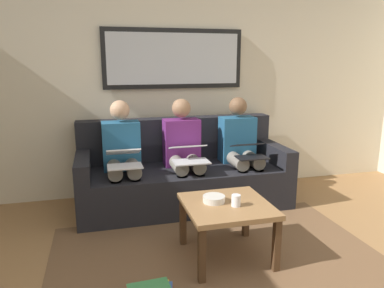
% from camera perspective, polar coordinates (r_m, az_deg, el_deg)
% --- Properties ---
extents(wall_rear, '(6.00, 0.12, 2.60)m').
position_cam_1_polar(wall_rear, '(4.28, -3.09, 9.82)').
color(wall_rear, beige).
rests_on(wall_rear, ground_plane).
extents(area_rug, '(2.60, 1.80, 0.01)m').
position_cam_1_polar(area_rug, '(3.00, 4.30, -17.65)').
color(area_rug, brown).
rests_on(area_rug, ground_plane).
extents(couch, '(2.20, 0.90, 0.90)m').
position_cam_1_polar(couch, '(4.00, -1.52, -4.85)').
color(couch, black).
rests_on(couch, ground_plane).
extents(framed_mirror, '(1.58, 0.05, 0.66)m').
position_cam_1_polar(framed_mirror, '(4.19, -2.86, 13.17)').
color(framed_mirror, black).
extents(coffee_table, '(0.65, 0.65, 0.45)m').
position_cam_1_polar(coffee_table, '(2.89, 5.49, -10.40)').
color(coffee_table, olive).
rests_on(coffee_table, ground_plane).
extents(cup, '(0.07, 0.07, 0.09)m').
position_cam_1_polar(cup, '(2.81, 6.89, -8.76)').
color(cup, silver).
rests_on(cup, coffee_table).
extents(bowl, '(0.17, 0.17, 0.05)m').
position_cam_1_polar(bowl, '(2.88, 3.45, -8.56)').
color(bowl, beige).
rests_on(bowl, coffee_table).
extents(person_left, '(0.38, 0.58, 1.14)m').
position_cam_1_polar(person_left, '(4.04, 7.55, -0.37)').
color(person_left, '#235B84').
rests_on(person_left, couch).
extents(laptop_black, '(0.31, 0.33, 0.14)m').
position_cam_1_polar(laptop_black, '(3.82, 8.95, -0.98)').
color(laptop_black, black).
extents(person_middle, '(0.38, 0.58, 1.14)m').
position_cam_1_polar(person_middle, '(3.85, -1.31, -0.93)').
color(person_middle, '#66236B').
rests_on(person_middle, couch).
extents(laptop_silver, '(0.35, 0.37, 0.16)m').
position_cam_1_polar(laptop_silver, '(3.62, -0.44, -1.45)').
color(laptop_silver, silver).
extents(person_right, '(0.38, 0.58, 1.14)m').
position_cam_1_polar(person_right, '(3.76, -10.85, -1.50)').
color(person_right, '#235B84').
rests_on(person_right, couch).
extents(laptop_white, '(0.32, 0.36, 0.16)m').
position_cam_1_polar(laptop_white, '(3.53, -10.59, -2.18)').
color(laptop_white, white).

